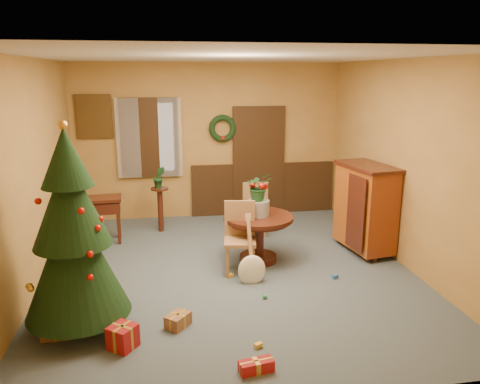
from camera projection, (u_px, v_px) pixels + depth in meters
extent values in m
plane|color=#374651|center=(231.00, 272.00, 6.55)|extent=(5.50, 5.50, 0.00)
plane|color=silver|center=(229.00, 57.00, 5.84)|extent=(5.50, 5.50, 0.00)
plane|color=olive|center=(209.00, 141.00, 8.82)|extent=(5.00, 0.00, 5.00)
plane|color=olive|center=(282.00, 242.00, 3.56)|extent=(5.00, 0.00, 5.00)
plane|color=olive|center=(31.00, 177.00, 5.79)|extent=(0.00, 5.50, 5.50)
plane|color=olive|center=(405.00, 164.00, 6.59)|extent=(0.00, 5.50, 5.50)
cube|color=black|center=(263.00, 188.00, 9.19)|extent=(2.80, 0.06, 1.00)
cube|color=black|center=(259.00, 161.00, 9.03)|extent=(1.00, 0.08, 2.10)
cube|color=white|center=(258.00, 163.00, 9.07)|extent=(0.80, 0.03, 1.90)
cube|color=black|center=(149.00, 138.00, 8.57)|extent=(1.05, 0.08, 1.45)
cube|color=white|center=(149.00, 138.00, 8.60)|extent=(0.88, 0.03, 1.25)
cube|color=white|center=(128.00, 139.00, 8.46)|extent=(0.42, 0.02, 1.45)
cube|color=white|center=(170.00, 138.00, 8.59)|extent=(0.42, 0.02, 1.45)
torus|color=black|center=(222.00, 128.00, 8.72)|extent=(0.51, 0.11, 0.51)
cube|color=#4C3819|center=(94.00, 116.00, 8.33)|extent=(0.62, 0.05, 0.78)
cube|color=gray|center=(94.00, 116.00, 8.36)|extent=(0.48, 0.02, 0.62)
cylinder|color=black|center=(258.00, 217.00, 6.76)|extent=(1.02, 1.02, 0.05)
cylinder|color=black|center=(258.00, 221.00, 6.78)|extent=(0.91, 0.91, 0.04)
cylinder|color=black|center=(258.00, 239.00, 6.84)|extent=(0.16, 0.16, 0.56)
cylinder|color=black|center=(258.00, 258.00, 6.92)|extent=(0.54, 0.54, 0.09)
cylinder|color=slate|center=(259.00, 208.00, 6.73)|extent=(0.31, 0.31, 0.23)
imported|color=#1E4C23|center=(259.00, 187.00, 6.65)|extent=(0.37, 0.32, 0.41)
cube|color=olive|center=(240.00, 241.00, 6.41)|extent=(0.49, 0.49, 0.05)
cube|color=olive|center=(240.00, 218.00, 6.53)|extent=(0.43, 0.10, 0.51)
cube|color=olive|center=(252.00, 253.00, 6.64)|extent=(0.05, 0.05, 0.44)
cube|color=olive|center=(228.00, 253.00, 6.64)|extent=(0.05, 0.05, 0.44)
cube|color=olive|center=(253.00, 263.00, 6.31)|extent=(0.05, 0.05, 0.44)
cube|color=olive|center=(227.00, 263.00, 6.30)|extent=(0.05, 0.05, 0.44)
cube|color=olive|center=(254.00, 209.00, 7.98)|extent=(0.44, 0.44, 0.05)
cube|color=olive|center=(255.00, 197.00, 7.73)|extent=(0.42, 0.07, 0.49)
cube|color=olive|center=(245.00, 226.00, 7.86)|extent=(0.05, 0.05, 0.43)
cube|color=olive|center=(265.00, 225.00, 7.89)|extent=(0.05, 0.05, 0.43)
cube|color=olive|center=(243.00, 220.00, 8.18)|extent=(0.05, 0.05, 0.43)
cube|color=olive|center=(262.00, 219.00, 8.21)|extent=(0.05, 0.05, 0.43)
cylinder|color=black|center=(161.00, 210.00, 8.15)|extent=(0.09, 0.09, 0.76)
cylinder|color=black|center=(160.00, 189.00, 8.05)|extent=(0.30, 0.30, 0.03)
imported|color=#19471E|center=(159.00, 177.00, 8.00)|extent=(0.23, 0.19, 0.38)
cylinder|color=#382111|center=(81.00, 319.00, 5.05)|extent=(0.14, 0.14, 0.24)
cone|color=black|center=(75.00, 256.00, 4.88)|extent=(1.09, 1.09, 1.29)
cone|color=black|center=(70.00, 201.00, 4.73)|extent=(0.80, 0.80, 0.95)
cone|color=black|center=(65.00, 157.00, 4.62)|extent=(0.52, 0.52, 0.60)
sphere|color=gold|center=(62.00, 125.00, 4.54)|extent=(0.10, 0.10, 0.10)
cube|color=black|center=(94.00, 199.00, 7.49)|extent=(0.88, 0.48, 0.05)
cube|color=black|center=(94.00, 207.00, 7.53)|extent=(0.83, 0.44, 0.18)
cube|color=black|center=(72.00, 223.00, 7.53)|extent=(0.07, 0.31, 0.71)
cube|color=black|center=(119.00, 221.00, 7.65)|extent=(0.07, 0.31, 0.71)
cube|color=#61170B|center=(365.00, 208.00, 7.14)|extent=(0.65, 1.07, 1.25)
cube|color=black|center=(368.00, 166.00, 6.98)|extent=(0.72, 1.14, 0.05)
cylinder|color=black|center=(374.00, 258.00, 6.90)|extent=(0.07, 0.07, 0.09)
cylinder|color=black|center=(352.00, 239.00, 7.71)|extent=(0.07, 0.07, 0.09)
cube|color=brown|center=(57.00, 329.00, 4.92)|extent=(0.31, 0.23, 0.16)
cube|color=#B08B2E|center=(57.00, 329.00, 4.92)|extent=(0.31, 0.05, 0.16)
cube|color=#B08B2E|center=(57.00, 329.00, 4.92)|extent=(0.05, 0.23, 0.16)
cube|color=maroon|center=(123.00, 337.00, 4.70)|extent=(0.34, 0.34, 0.24)
cube|color=#B08B2E|center=(123.00, 337.00, 4.70)|extent=(0.22, 0.18, 0.25)
cube|color=#B08B2E|center=(123.00, 337.00, 4.70)|extent=(0.18, 0.22, 0.25)
cube|color=brown|center=(178.00, 320.00, 5.12)|extent=(0.32, 0.32, 0.14)
cube|color=#B08B2E|center=(178.00, 320.00, 5.12)|extent=(0.20, 0.22, 0.15)
cube|color=#B08B2E|center=(178.00, 320.00, 5.12)|extent=(0.17, 0.15, 0.15)
cube|color=maroon|center=(256.00, 366.00, 4.34)|extent=(0.34, 0.18, 0.11)
cube|color=#B08B2E|center=(256.00, 366.00, 4.34)|extent=(0.33, 0.07, 0.12)
cube|color=#B08B2E|center=(256.00, 366.00, 4.34)|extent=(0.07, 0.14, 0.12)
cube|color=#255EA4|center=(335.00, 277.00, 6.33)|extent=(0.09, 0.08, 0.05)
sphere|color=green|center=(265.00, 297.00, 5.75)|extent=(0.06, 0.06, 0.06)
cube|color=gold|center=(230.00, 276.00, 6.36)|extent=(0.09, 0.09, 0.05)
sphere|color=red|center=(254.00, 270.00, 6.52)|extent=(0.06, 0.06, 0.06)
cube|color=gold|center=(258.00, 345.00, 4.73)|extent=(0.09, 0.08, 0.05)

